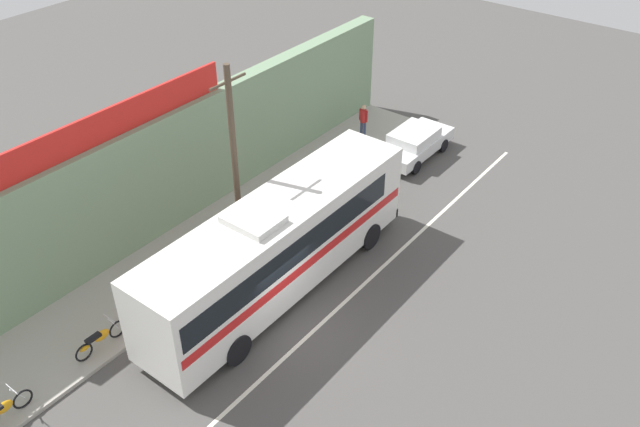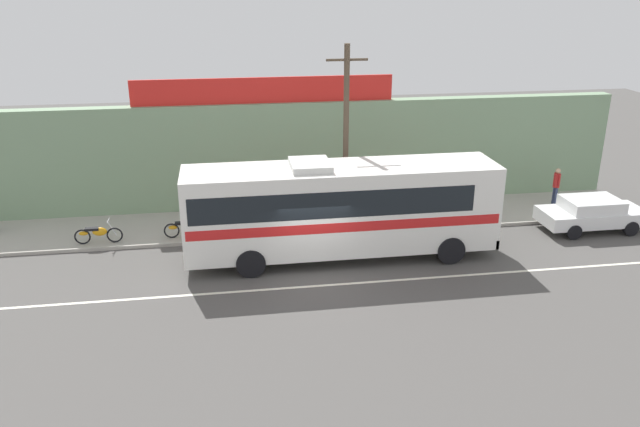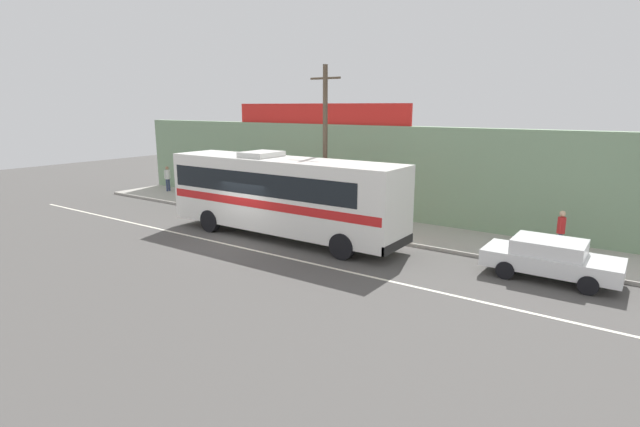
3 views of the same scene
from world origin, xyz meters
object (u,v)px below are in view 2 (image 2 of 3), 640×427
(parked_car, at_px, (592,213))
(utility_pole, at_px, (346,138))
(motorcycle_black, at_px, (187,227))
(pedestrian_far_right, at_px, (556,184))
(intercity_bus, at_px, (339,206))
(motorcycle_blue, at_px, (98,233))
(motorcycle_purple, at_px, (230,226))

(parked_car, height_order, utility_pole, utility_pole)
(motorcycle_black, bearing_deg, pedestrian_far_right, 4.64)
(intercity_bus, relative_size, motorcycle_blue, 6.24)
(motorcycle_blue, height_order, motorcycle_black, same)
(utility_pole, bearing_deg, motorcycle_purple, -179.67)
(utility_pole, relative_size, motorcycle_blue, 4.07)
(utility_pole, distance_m, motorcycle_blue, 10.39)
(motorcycle_blue, xyz_separation_m, pedestrian_far_right, (19.83, 1.44, 0.58))
(intercity_bus, relative_size, utility_pole, 1.53)
(motorcycle_purple, relative_size, motorcycle_blue, 1.04)
(motorcycle_purple, xyz_separation_m, pedestrian_far_right, (14.73, 1.44, 0.58))
(motorcycle_blue, bearing_deg, pedestrian_far_right, 4.17)
(motorcycle_black, height_order, pedestrian_far_right, pedestrian_far_right)
(intercity_bus, xyz_separation_m, parked_car, (10.88, 1.10, -1.33))
(parked_car, xyz_separation_m, motorcycle_purple, (-14.88, 1.33, -0.17))
(parked_car, height_order, motorcycle_purple, parked_car)
(parked_car, xyz_separation_m, pedestrian_far_right, (-0.14, 2.77, 0.41))
(intercity_bus, relative_size, pedestrian_far_right, 6.63)
(parked_car, bearing_deg, intercity_bus, -174.23)
(parked_car, distance_m, pedestrian_far_right, 2.80)
(utility_pole, bearing_deg, intercity_bus, -106.03)
(motorcycle_purple, bearing_deg, motorcycle_black, 176.25)
(motorcycle_black, bearing_deg, motorcycle_purple, -3.75)
(motorcycle_purple, bearing_deg, intercity_bus, -31.26)
(motorcycle_blue, bearing_deg, motorcycle_black, 1.86)
(parked_car, distance_m, motorcycle_black, 16.63)
(intercity_bus, distance_m, pedestrian_far_right, 11.45)
(parked_car, relative_size, motorcycle_purple, 2.27)
(utility_pole, xyz_separation_m, motorcycle_black, (-6.39, 0.08, -3.43))
(utility_pole, bearing_deg, motorcycle_black, 179.25)
(utility_pole, bearing_deg, pedestrian_far_right, 8.04)
(parked_car, xyz_separation_m, motorcycle_black, (-16.56, 1.44, -0.17))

